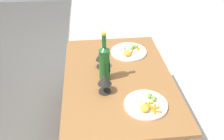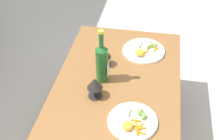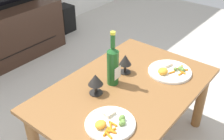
% 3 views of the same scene
% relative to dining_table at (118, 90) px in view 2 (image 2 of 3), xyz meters
% --- Properties ---
extents(ground_plane, '(6.40, 6.40, 0.00)m').
position_rel_dining_table_xyz_m(ground_plane, '(0.00, 0.00, -0.42)').
color(ground_plane, '#B7B2A8').
extents(dining_table, '(1.15, 0.76, 0.51)m').
position_rel_dining_table_xyz_m(dining_table, '(0.00, 0.00, 0.00)').
color(dining_table, brown).
rests_on(dining_table, ground_plane).
extents(wine_bottle, '(0.07, 0.08, 0.35)m').
position_rel_dining_table_xyz_m(wine_bottle, '(-0.01, 0.10, 0.23)').
color(wine_bottle, '#1E5923').
rests_on(wine_bottle, dining_table).
extents(goblet_left, '(0.09, 0.09, 0.13)m').
position_rel_dining_table_xyz_m(goblet_left, '(-0.16, 0.11, 0.18)').
color(goblet_left, black).
rests_on(goblet_left, dining_table).
extents(goblet_right, '(0.08, 0.08, 0.13)m').
position_rel_dining_table_xyz_m(goblet_right, '(0.13, 0.11, 0.18)').
color(goblet_right, black).
rests_on(goblet_right, dining_table).
extents(dinner_plate_left, '(0.27, 0.27, 0.05)m').
position_rel_dining_table_xyz_m(dinner_plate_left, '(-0.32, -0.13, 0.10)').
color(dinner_plate_left, white).
rests_on(dinner_plate_left, dining_table).
extents(dinner_plate_right, '(0.29, 0.29, 0.05)m').
position_rel_dining_table_xyz_m(dinner_plate_right, '(0.32, -0.13, 0.10)').
color(dinner_plate_right, white).
rests_on(dinner_plate_right, dining_table).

